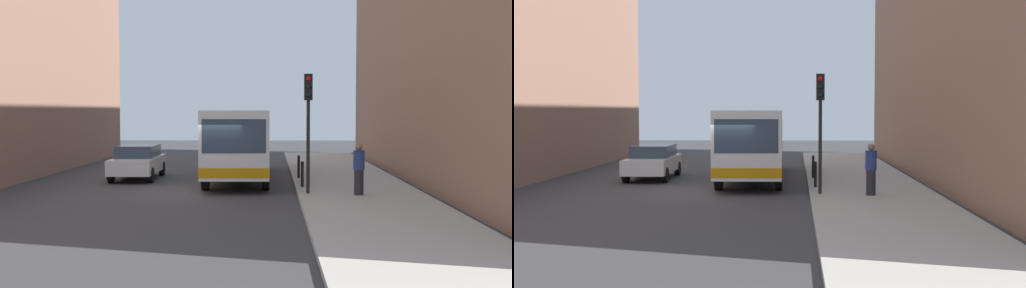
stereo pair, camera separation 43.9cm
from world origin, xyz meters
TOP-DOWN VIEW (x-y plane):
  - ground_plane at (0.00, 0.00)m, footprint 80.00×80.00m
  - sidewalk at (5.40, 0.00)m, footprint 4.40×40.00m
  - bus at (0.86, 4.77)m, footprint 2.75×11.07m
  - car_beside_bus at (-3.55, 4.58)m, footprint 1.90×4.42m
  - traffic_light at (3.55, -1.29)m, footprint 0.28×0.33m
  - bollard_near at (3.45, 0.60)m, footprint 0.11×0.11m
  - bollard_mid at (3.45, 3.74)m, footprint 0.11×0.11m
  - pedestrian_near_signal at (5.25, -1.60)m, footprint 0.38×0.38m

SIDE VIEW (x-z plane):
  - ground_plane at x=0.00m, z-range 0.00..0.00m
  - sidewalk at x=5.40m, z-range 0.00..0.15m
  - bollard_near at x=3.45m, z-range 0.15..1.10m
  - bollard_mid at x=3.45m, z-range 0.15..1.10m
  - car_beside_bus at x=-3.55m, z-range 0.04..1.52m
  - pedestrian_near_signal at x=5.25m, z-range 0.15..1.89m
  - bus at x=0.86m, z-range 0.23..3.23m
  - traffic_light at x=3.55m, z-range 0.96..5.06m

